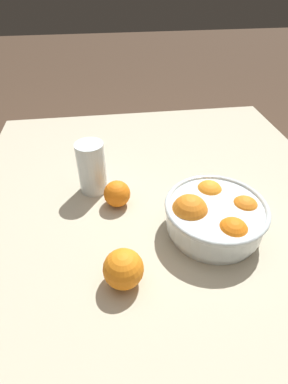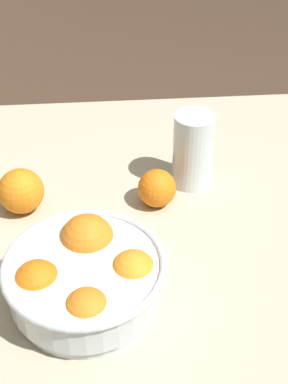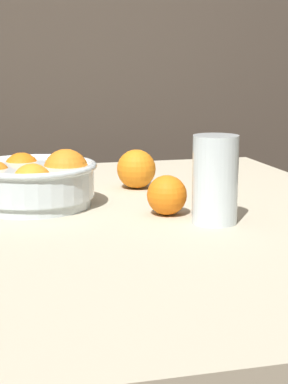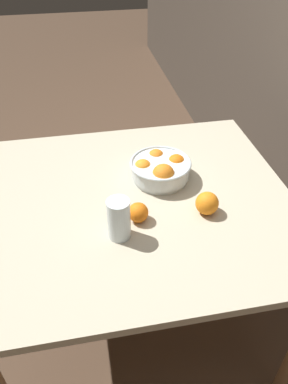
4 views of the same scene
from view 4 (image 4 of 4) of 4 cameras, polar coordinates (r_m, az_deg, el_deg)
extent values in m
plane|color=#4C3828|center=(1.92, -0.83, -18.45)|extent=(12.00, 12.00, 0.00)
cube|color=#B7AD93|center=(1.36, -1.11, -1.52)|extent=(1.01, 1.13, 0.03)
cylinder|color=#936B47|center=(1.96, -18.02, -3.31)|extent=(0.05, 0.05, 0.72)
cylinder|color=#936B47|center=(2.05, 10.89, 0.16)|extent=(0.05, 0.05, 0.72)
cylinder|color=silver|center=(1.44, 2.47, 2.37)|extent=(0.21, 0.21, 0.02)
cylinder|color=silver|center=(1.42, 2.51, 3.55)|extent=(0.22, 0.22, 0.05)
torus|color=silver|center=(1.41, 2.54, 4.46)|extent=(0.23, 0.23, 0.01)
sphere|color=orange|center=(1.37, 2.96, 2.60)|extent=(0.08, 0.08, 0.08)
sphere|color=orange|center=(1.44, 4.94, 4.40)|extent=(0.07, 0.07, 0.07)
sphere|color=orange|center=(1.47, 1.85, 5.27)|extent=(0.07, 0.07, 0.07)
sphere|color=orange|center=(1.41, -0.20, 3.64)|extent=(0.07, 0.07, 0.07)
cylinder|color=#F4A314|center=(1.18, -3.83, -4.55)|extent=(0.06, 0.06, 0.12)
cylinder|color=silver|center=(1.17, -3.85, -4.13)|extent=(0.07, 0.07, 0.14)
sphere|color=orange|center=(1.29, 9.58, -1.70)|extent=(0.08, 0.08, 0.08)
sphere|color=orange|center=(1.25, -0.89, -3.14)|extent=(0.07, 0.07, 0.07)
camera|label=1|loc=(1.22, 29.15, 17.60)|focal=28.00mm
camera|label=2|loc=(1.70, -2.92, 29.99)|focal=50.00mm
camera|label=3|loc=(1.61, -42.42, 6.19)|focal=60.00mm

